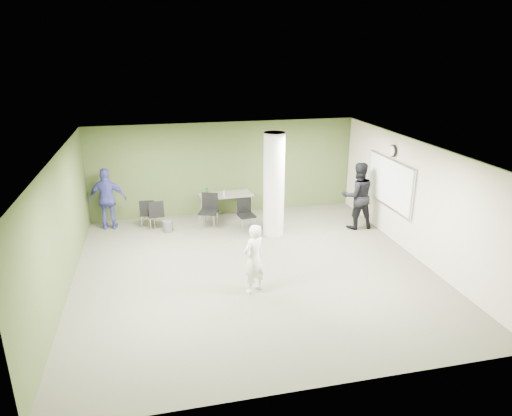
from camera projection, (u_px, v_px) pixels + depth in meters
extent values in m
plane|color=#575544|center=(254.00, 270.00, 10.52)|extent=(8.00, 8.00, 0.00)
plane|color=white|center=(253.00, 150.00, 9.59)|extent=(8.00, 8.00, 0.00)
cube|color=#485729|center=(225.00, 169.00, 13.74)|extent=(8.00, 2.80, 0.02)
cube|color=#485729|center=(61.00, 228.00, 9.22)|extent=(0.02, 8.00, 2.80)
cube|color=beige|center=(417.00, 200.00, 10.89)|extent=(0.02, 8.00, 2.80)
cylinder|color=silver|center=(274.00, 185.00, 12.11)|extent=(0.56, 0.56, 2.80)
cube|color=silver|center=(390.00, 183.00, 11.95)|extent=(0.04, 2.30, 1.30)
cube|color=white|center=(389.00, 183.00, 11.94)|extent=(0.02, 2.20, 1.20)
cylinder|color=black|center=(393.00, 151.00, 11.67)|extent=(0.05, 0.32, 0.32)
cylinder|color=white|center=(392.00, 151.00, 11.66)|extent=(0.02, 0.26, 0.26)
cube|color=gray|center=(226.00, 195.00, 13.54)|extent=(1.60, 0.80, 0.04)
cylinder|color=silver|center=(205.00, 212.00, 13.22)|extent=(0.04, 0.04, 0.70)
cylinder|color=silver|center=(251.00, 207.00, 13.61)|extent=(0.04, 0.04, 0.70)
cylinder|color=silver|center=(202.00, 206.00, 13.71)|extent=(0.04, 0.04, 0.70)
cylinder|color=silver|center=(246.00, 201.00, 14.10)|extent=(0.04, 0.04, 0.70)
cylinder|color=#1B5125|center=(207.00, 192.00, 13.27)|extent=(0.07, 0.07, 0.25)
cylinder|color=#B2B2B7|center=(224.00, 194.00, 13.25)|extent=(0.06, 0.06, 0.18)
cylinder|color=#4C4C4C|center=(168.00, 226.00, 12.65)|extent=(0.28, 0.28, 0.32)
cube|color=black|center=(156.00, 215.00, 12.78)|extent=(0.48, 0.48, 0.05)
cube|color=black|center=(156.00, 209.00, 12.52)|extent=(0.42, 0.09, 0.42)
cylinder|color=silver|center=(162.00, 219.00, 13.06)|extent=(0.02, 0.02, 0.40)
cylinder|color=silver|center=(149.00, 221.00, 12.95)|extent=(0.02, 0.02, 0.40)
cylinder|color=silver|center=(164.00, 223.00, 12.75)|extent=(0.02, 0.02, 0.40)
cylinder|color=silver|center=(151.00, 225.00, 12.63)|extent=(0.02, 0.02, 0.40)
cube|color=black|center=(148.00, 213.00, 12.91)|extent=(0.46, 0.46, 0.05)
cube|color=black|center=(147.00, 208.00, 12.65)|extent=(0.41, 0.08, 0.42)
cylinder|color=silver|center=(156.00, 218.00, 13.16)|extent=(0.02, 0.02, 0.40)
cylinder|color=silver|center=(143.00, 218.00, 13.12)|extent=(0.02, 0.02, 0.40)
cylinder|color=silver|center=(155.00, 222.00, 12.84)|extent=(0.02, 0.02, 0.40)
cylinder|color=silver|center=(142.00, 223.00, 12.79)|extent=(0.02, 0.02, 0.40)
cube|color=black|center=(208.00, 212.00, 12.84)|extent=(0.62, 0.62, 0.05)
cube|color=black|center=(210.00, 201.00, 12.95)|extent=(0.45, 0.20, 0.47)
cylinder|color=silver|center=(200.00, 222.00, 12.76)|extent=(0.02, 0.02, 0.45)
cylinder|color=silver|center=(214.00, 223.00, 12.70)|extent=(0.02, 0.02, 0.45)
cylinder|color=silver|center=(204.00, 217.00, 13.13)|extent=(0.02, 0.02, 0.45)
cylinder|color=silver|center=(217.00, 218.00, 13.08)|extent=(0.02, 0.02, 0.45)
cube|color=black|center=(247.00, 216.00, 12.69)|extent=(0.49, 0.49, 0.05)
cube|color=black|center=(244.00, 205.00, 12.79)|extent=(0.42, 0.10, 0.43)
cylinder|color=silver|center=(243.00, 226.00, 12.55)|extent=(0.02, 0.02, 0.41)
cylinder|color=silver|center=(255.00, 224.00, 12.67)|extent=(0.02, 0.02, 0.41)
cylinder|color=silver|center=(238.00, 222.00, 12.87)|extent=(0.02, 0.02, 0.41)
cylinder|color=silver|center=(250.00, 220.00, 12.99)|extent=(0.02, 0.02, 0.41)
imported|color=white|center=(254.00, 259.00, 9.36)|extent=(0.65, 0.59, 1.49)
imported|color=black|center=(358.00, 196.00, 12.69)|extent=(0.95, 0.75, 1.90)
imported|color=#3B3C94|center=(108.00, 199.00, 12.65)|extent=(1.06, 0.53, 1.75)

